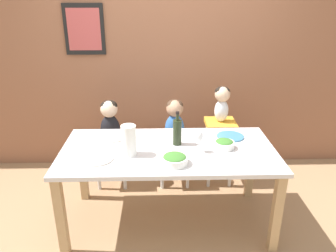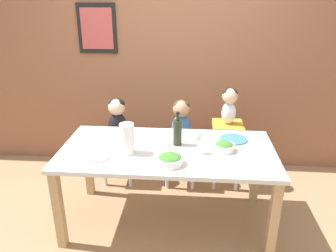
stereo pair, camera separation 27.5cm
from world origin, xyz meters
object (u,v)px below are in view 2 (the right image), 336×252
at_px(wine_bottle, 178,132).
at_px(paper_towel_roll, 127,139).
at_px(dinner_plate_back_right, 233,139).
at_px(salad_bowl_large, 170,159).
at_px(chair_far_left, 119,149).
at_px(dinner_plate_back_left, 117,135).
at_px(salad_bowl_small, 224,147).
at_px(chair_far_center, 181,151).
at_px(dinner_plate_front_left, 96,155).
at_px(chair_right_highchair, 227,139).
at_px(person_baby_right, 229,102).
at_px(wine_glass_near, 197,138).
at_px(person_child_center, 181,121).
at_px(person_child_left, 117,119).

relative_size(wine_bottle, paper_towel_roll, 1.17).
bearing_deg(dinner_plate_back_right, salad_bowl_large, -137.30).
bearing_deg(chair_far_left, dinner_plate_back_right, -21.47).
height_order(paper_towel_roll, dinner_plate_back_left, paper_towel_roll).
bearing_deg(salad_bowl_small, chair_far_center, 119.29).
xyz_separation_m(dinner_plate_front_left, dinner_plate_back_right, (1.14, 0.40, 0.00)).
relative_size(chair_far_center, chair_right_highchair, 0.64).
xyz_separation_m(chair_far_center, paper_towel_roll, (-0.41, -0.79, 0.49)).
distance_m(person_baby_right, wine_glass_near, 0.82).
xyz_separation_m(person_baby_right, salad_bowl_large, (-0.53, -0.95, -0.17)).
xyz_separation_m(dinner_plate_back_left, dinner_plate_back_right, (1.07, -0.02, 0.00)).
height_order(chair_right_highchair, salad_bowl_large, salad_bowl_large).
height_order(chair_far_center, wine_bottle, wine_bottle).
distance_m(salad_bowl_small, dinner_plate_back_right, 0.26).
bearing_deg(person_child_center, person_baby_right, 0.06).
relative_size(person_baby_right, wine_bottle, 1.25).
xyz_separation_m(person_child_left, person_child_center, (0.67, 0.00, 0.00)).
relative_size(wine_glass_near, dinner_plate_back_right, 0.78).
relative_size(person_baby_right, dinner_plate_back_left, 1.53).
bearing_deg(paper_towel_roll, dinner_plate_back_right, 20.24).
relative_size(person_baby_right, dinner_plate_back_right, 1.53).
xyz_separation_m(chair_far_left, salad_bowl_large, (0.63, -0.95, 0.40)).
height_order(chair_far_center, salad_bowl_small, salad_bowl_small).
bearing_deg(chair_far_left, person_baby_right, 0.11).
distance_m(chair_far_center, wine_bottle, 0.77).
relative_size(dinner_plate_front_left, dinner_plate_back_left, 1.00).
height_order(wine_bottle, dinner_plate_front_left, wine_bottle).
xyz_separation_m(chair_far_center, salad_bowl_small, (0.39, -0.69, 0.40)).
bearing_deg(chair_right_highchair, chair_far_center, -180.00).
distance_m(person_child_center, salad_bowl_large, 0.95).
distance_m(chair_right_highchair, dinner_plate_back_right, 0.50).
bearing_deg(chair_far_left, salad_bowl_small, -33.05).
relative_size(salad_bowl_large, dinner_plate_back_left, 0.85).
height_order(chair_far_left, paper_towel_roll, paper_towel_roll).
bearing_deg(dinner_plate_back_right, person_baby_right, 90.72).
bearing_deg(dinner_plate_back_right, wine_glass_near, -138.17).
bearing_deg(paper_towel_roll, chair_far_left, 108.77).
xyz_separation_m(wine_glass_near, dinner_plate_back_left, (-0.74, 0.31, -0.13)).
xyz_separation_m(chair_far_left, wine_glass_near, (0.83, -0.75, 0.49)).
bearing_deg(person_child_center, wine_glass_near, -77.90).
bearing_deg(chair_far_center, person_baby_right, 0.27).
distance_m(person_child_left, person_child_center, 0.67).
distance_m(chair_right_highchair, dinner_plate_front_left, 1.43).
distance_m(wine_bottle, salad_bowl_large, 0.36).
distance_m(person_child_center, paper_towel_roll, 0.90).
xyz_separation_m(person_baby_right, paper_towel_roll, (-0.89, -0.79, -0.08)).
xyz_separation_m(chair_far_center, dinner_plate_front_left, (-0.65, -0.86, 0.37)).
relative_size(salad_bowl_large, dinner_plate_front_left, 0.85).
height_order(chair_far_left, chair_right_highchair, chair_right_highchair).
xyz_separation_m(person_baby_right, dinner_plate_back_left, (-1.06, -0.44, -0.20)).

